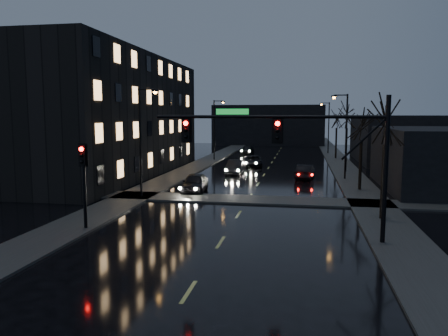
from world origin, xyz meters
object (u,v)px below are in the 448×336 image
at_px(oncoming_car_c, 253,161).
at_px(lead_car, 305,172).
at_px(oncoming_car_b, 235,167).
at_px(oncoming_car_a, 195,183).
at_px(oncoming_car_d, 247,150).

xyz_separation_m(oncoming_car_c, lead_car, (6.02, -9.19, 0.04)).
relative_size(oncoming_car_b, lead_car, 1.06).
xyz_separation_m(oncoming_car_b, lead_car, (7.09, -2.32, -0.04)).
bearing_deg(lead_car, oncoming_car_a, 53.04).
height_order(oncoming_car_c, lead_car, lead_car).
distance_m(oncoming_car_b, oncoming_car_d, 23.39).
bearing_deg(oncoming_car_c, oncoming_car_b, -105.60).
bearing_deg(oncoming_car_a, oncoming_car_d, 85.38).
bearing_deg(oncoming_car_b, oncoming_car_a, -96.22).
relative_size(oncoming_car_a, oncoming_car_b, 0.99).
bearing_deg(oncoming_car_d, oncoming_car_a, -88.14).
distance_m(oncoming_car_c, oncoming_car_d, 16.68).
xyz_separation_m(oncoming_car_a, oncoming_car_d, (-0.12, 34.49, -0.10)).
bearing_deg(oncoming_car_b, oncoming_car_d, 95.82).
height_order(oncoming_car_b, oncoming_car_d, oncoming_car_b).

